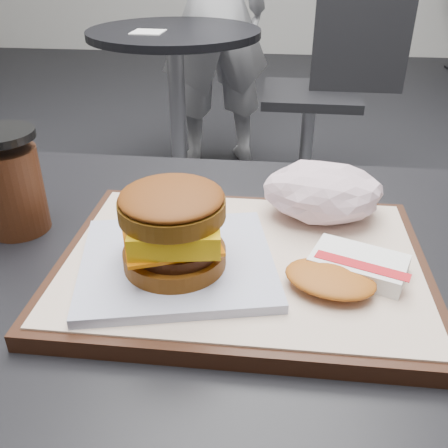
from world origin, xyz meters
TOP-DOWN VIEW (x-y plane):
  - customer_table at (0.00, 0.00)m, footprint 0.80×0.60m
  - serving_tray at (0.05, 0.00)m, footprint 0.38×0.28m
  - breakfast_sandwich at (-0.01, -0.03)m, footprint 0.22×0.21m
  - hash_brown at (0.16, -0.03)m, footprint 0.13×0.11m
  - crumpled_wrapper at (0.14, 0.10)m, footprint 0.14×0.11m
  - coffee_cup at (-0.22, 0.06)m, footprint 0.08×0.08m
  - neighbor_table at (-0.35, 1.65)m, footprint 0.70×0.70m
  - napkin at (-0.43, 1.56)m, footprint 0.13×0.13m
  - neighbor_chair at (0.29, 1.81)m, footprint 0.60×0.43m
  - patron at (-0.25, 2.12)m, footprint 0.65×0.54m

SIDE VIEW (x-z plane):
  - neighbor_chair at x=0.29m, z-range 0.07..0.95m
  - neighbor_table at x=-0.35m, z-range 0.18..0.93m
  - customer_table at x=0.00m, z-range 0.20..0.97m
  - napkin at x=-0.43m, z-range 0.75..0.75m
  - patron at x=-0.25m, z-range 0.00..1.53m
  - serving_tray at x=0.05m, z-range 0.77..0.79m
  - hash_brown at x=0.16m, z-range 0.79..0.81m
  - crumpled_wrapper at x=0.14m, z-range 0.79..0.85m
  - coffee_cup at x=-0.22m, z-range 0.77..0.89m
  - breakfast_sandwich at x=-0.01m, z-range 0.78..0.88m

